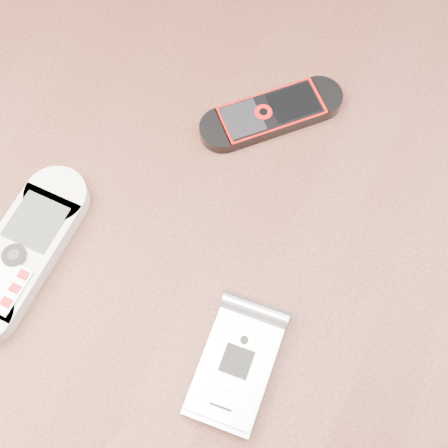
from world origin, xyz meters
TOP-DOWN VIEW (x-y plane):
  - ground at (0.00, 0.00)m, footprint 4.00×4.00m
  - table at (0.00, 0.00)m, footprint 1.20×0.80m
  - nokia_white at (-0.15, -0.10)m, footprint 0.06×0.18m
  - nokia_black_red at (-0.00, 0.13)m, footprint 0.14×0.14m
  - motorola_razr at (0.07, -0.11)m, footprint 0.07×0.12m

SIDE VIEW (x-z plane):
  - ground at x=0.00m, z-range 0.00..0.00m
  - table at x=0.00m, z-range 0.27..1.02m
  - nokia_black_red at x=0.00m, z-range 0.75..0.76m
  - motorola_razr at x=0.07m, z-range 0.75..0.77m
  - nokia_white at x=-0.15m, z-range 0.75..0.77m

